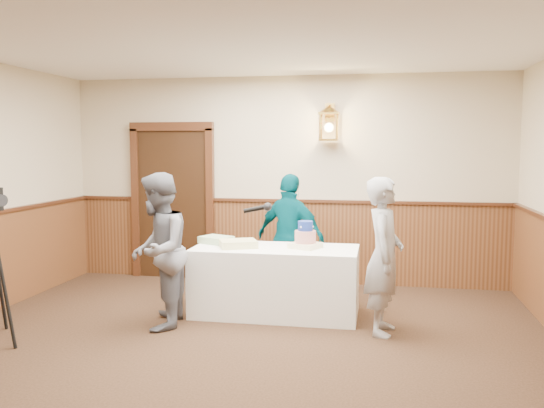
# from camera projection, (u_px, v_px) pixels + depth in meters

# --- Properties ---
(ground) EXTENTS (7.00, 7.00, 0.00)m
(ground) POSITION_uv_depth(u_px,v_px,m) (214.00, 382.00, 4.55)
(ground) COLOR black
(ground) RESTS_ON ground
(room_shell) EXTENTS (6.02, 7.02, 2.81)m
(room_shell) POSITION_uv_depth(u_px,v_px,m) (222.00, 186.00, 4.86)
(room_shell) COLOR #C7B395
(room_shell) RESTS_ON ground
(display_table) EXTENTS (1.80, 0.80, 0.75)m
(display_table) POSITION_uv_depth(u_px,v_px,m) (275.00, 281.00, 6.35)
(display_table) COLOR white
(display_table) RESTS_ON ground
(tiered_cake) EXTENTS (0.38, 0.38, 0.30)m
(tiered_cake) POSITION_uv_depth(u_px,v_px,m) (305.00, 237.00, 6.27)
(tiered_cake) COLOR #FCF5C0
(tiered_cake) RESTS_ON display_table
(sheet_cake_yellow) EXTENTS (0.48, 0.43, 0.08)m
(sheet_cake_yellow) POSITION_uv_depth(u_px,v_px,m) (238.00, 244.00, 6.32)
(sheet_cake_yellow) COLOR #ECE98D
(sheet_cake_yellow) RESTS_ON display_table
(sheet_cake_green) EXTENTS (0.41, 0.38, 0.08)m
(sheet_cake_green) POSITION_uv_depth(u_px,v_px,m) (216.00, 240.00, 6.59)
(sheet_cake_green) COLOR #A8CE92
(sheet_cake_green) RESTS_ON display_table
(interviewer) EXTENTS (1.53, 0.86, 1.59)m
(interviewer) POSITION_uv_depth(u_px,v_px,m) (158.00, 251.00, 5.85)
(interviewer) COLOR slate
(interviewer) RESTS_ON ground
(baker) EXTENTS (0.42, 0.60, 1.56)m
(baker) POSITION_uv_depth(u_px,v_px,m) (384.00, 256.00, 5.67)
(baker) COLOR #999A9F
(baker) RESTS_ON ground
(assistant_p) EXTENTS (0.97, 0.68, 1.53)m
(assistant_p) POSITION_uv_depth(u_px,v_px,m) (290.00, 237.00, 6.95)
(assistant_p) COLOR #00424D
(assistant_p) RESTS_ON ground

